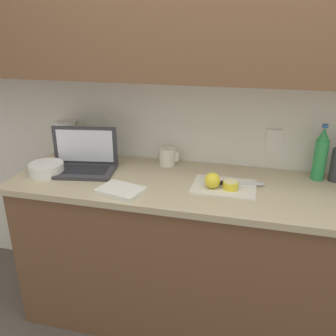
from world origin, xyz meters
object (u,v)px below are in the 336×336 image
lemon_half_cut (231,185)px  paper_towel_roll (67,139)px  laptop (83,161)px  knife (228,183)px  lemon_whole_beside (212,180)px  cutting_board (224,186)px  bottle_oil_tall (321,155)px  bowl_white (47,169)px  measuring_cup (167,157)px

lemon_half_cut → paper_towel_roll: paper_towel_roll is taller
laptop → knife: bearing=-10.4°
laptop → lemon_whole_beside: bearing=-15.2°
laptop → lemon_half_cut: bearing=-14.0°
cutting_board → knife: knife is taller
knife → bottle_oil_tall: bottle_oil_tall is taller
cutting_board → bowl_white: 1.00m
lemon_half_cut → paper_towel_roll: bearing=165.1°
knife → lemon_half_cut: bearing=-84.9°
lemon_whole_beside → bowl_white: (-0.94, -0.03, -0.02)m
laptop → cutting_board: laptop is taller
laptop → measuring_cup: 0.50m
knife → bottle_oil_tall: (0.47, 0.21, 0.13)m
bottle_oil_tall → laptop: bearing=-171.4°
laptop → bowl_white: laptop is taller
cutting_board → bowl_white: bowl_white is taller
knife → lemon_half_cut: lemon_half_cut is taller
lemon_half_cut → knife: bearing=109.5°
measuring_cup → lemon_whole_beside: bearing=-42.1°
lemon_whole_beside → measuring_cup: (-0.31, 0.28, 0.00)m
paper_towel_roll → bowl_white: bearing=-82.3°
laptop → bowl_white: bearing=-156.6°
cutting_board → bowl_white: size_ratio=1.71×
laptop → paper_towel_roll: (-0.22, 0.22, 0.05)m
laptop → knife: 0.84m
lemon_half_cut → paper_towel_roll: (-1.08, 0.29, 0.08)m
bowl_white → paper_towel_roll: size_ratio=0.85×
lemon_half_cut → bottle_oil_tall: size_ratio=0.25×
bowl_white → knife: bearing=5.6°
lemon_half_cut → bowl_white: (-1.03, -0.04, 0.01)m
measuring_cup → paper_towel_roll: 0.67m
laptop → paper_towel_roll: laptop is taller
cutting_board → bowl_white: bearing=-175.8°
measuring_cup → bowl_white: bearing=-153.2°
laptop → lemon_whole_beside: size_ratio=5.02×
cutting_board → lemon_half_cut: size_ratio=4.18×
bottle_oil_tall → bowl_white: size_ratio=1.61×
lemon_half_cut → bowl_white: 1.03m
knife → paper_towel_roll: paper_towel_roll is taller
laptop → cutting_board: size_ratio=1.25×
lemon_half_cut → lemon_whole_beside: size_ratio=0.96×
laptop → bottle_oil_tall: (1.31, 0.20, 0.08)m
laptop → bottle_oil_tall: 1.33m
cutting_board → paper_towel_roll: bearing=166.1°
laptop → paper_towel_roll: 0.31m
measuring_cup → laptop: bearing=-155.8°
measuring_cup → paper_towel_roll: paper_towel_roll is taller
knife → measuring_cup: bearing=136.1°
bottle_oil_tall → paper_towel_roll: bearing=179.2°
measuring_cup → paper_towel_roll: size_ratio=0.53×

